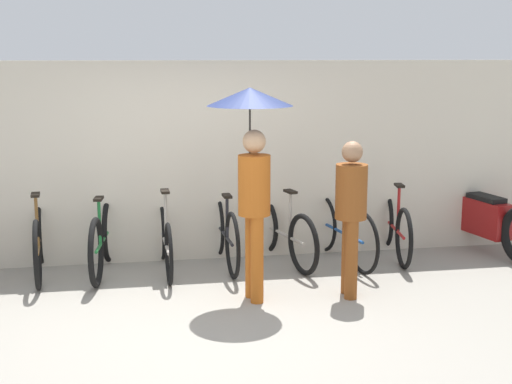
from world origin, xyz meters
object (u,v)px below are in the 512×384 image
Objects in this scene: parked_bicycle_2 at (103,240)px; pedestrian_leading at (252,143)px; parked_bicycle_6 at (341,230)px; pedestrian_center at (351,207)px; parked_bicycle_7 at (394,227)px; motorcycle at (485,220)px; parked_bicycle_3 at (165,240)px; parked_bicycle_4 at (225,233)px; parked_bicycle_1 at (39,241)px; parked_bicycle_5 at (283,233)px.

parked_bicycle_2 is 0.80× the size of pedestrian_leading.
pedestrian_center reaches higher than parked_bicycle_6.
motorcycle is at bearing -80.59° from parked_bicycle_7.
parked_bicycle_3 is 0.70m from parked_bicycle_4.
pedestrian_center is at bearing -109.95° from parked_bicycle_2.
parked_bicycle_1 is at bearing 93.61° from parked_bicycle_2.
parked_bicycle_4 is at bearing 88.32° from pedestrian_leading.
parked_bicycle_4 is 1.79m from pedestrian_center.
parked_bicycle_6 is 0.82× the size of pedestrian_leading.
parked_bicycle_2 is 2.09m from parked_bicycle_5.
parked_bicycle_7 is at bearing -92.39° from parked_bicycle_6.
parked_bicycle_4 is (2.09, 0.01, -0.00)m from parked_bicycle_1.
parked_bicycle_7 is at bearing -94.15° from parked_bicycle_1.
parked_bicycle_5 is 1.78m from pedestrian_leading.
parked_bicycle_6 is 0.85× the size of motorcycle.
pedestrian_leading is 3.59m from motorcycle.
parked_bicycle_3 reaches higher than parked_bicycle_6.
parked_bicycle_7 is at bearing -91.99° from parked_bicycle_4.
parked_bicycle_2 is at bearing 89.55° from parked_bicycle_4.
parked_bicycle_2 is at bearing -97.38° from parked_bicycle_1.
parked_bicycle_5 is 1.40m from parked_bicycle_7.
parked_bicycle_5 is 0.84× the size of motorcycle.
parked_bicycle_5 is 1.06× the size of pedestrian_center.
parked_bicycle_3 is at bearing 100.36° from parked_bicycle_7.
pedestrian_leading is (0.82, -1.07, 1.22)m from parked_bicycle_3.
parked_bicycle_3 is 1.82m from pedestrian_leading.
parked_bicycle_6 is (0.70, -0.08, 0.02)m from parked_bicycle_5.
parked_bicycle_4 is at bearing -84.28° from parked_bicycle_3.
pedestrian_leading reaches higher than motorcycle.
parked_bicycle_4 is 2.09m from parked_bicycle_7.
pedestrian_leading is at bearing 129.05° from parked_bicycle_7.
parked_bicycle_2 reaches higher than parked_bicycle_5.
motorcycle is (3.30, 0.04, 0.01)m from parked_bicycle_4.
parked_bicycle_6 is 1.03× the size of parked_bicycle_7.
parked_bicycle_4 is 0.81× the size of pedestrian_leading.
parked_bicycle_6 reaches higher than parked_bicycle_4.
motorcycle is at bearing -93.97° from parked_bicycle_1.
pedestrian_leading is at bearing -121.89° from parked_bicycle_1.
parked_bicycle_6 reaches higher than parked_bicycle_5.
parked_bicycle_6 is at bearing 32.55° from pedestrian_leading.
parked_bicycle_2 is 0.70m from parked_bicycle_3.
parked_bicycle_6 is 0.71m from parked_bicycle_7.
parked_bicycle_3 is (1.40, -0.08, -0.02)m from parked_bicycle_1.
parked_bicycle_1 is 1.00× the size of parked_bicycle_4.
parked_bicycle_1 is 0.99× the size of parked_bicycle_6.
parked_bicycle_7 is at bearing 58.95° from pedestrian_center.
motorcycle is (2.60, 0.04, 0.04)m from parked_bicycle_5.
pedestrian_leading is at bearing -144.04° from parked_bicycle_3.
parked_bicycle_5 is 0.80× the size of pedestrian_leading.
parked_bicycle_6 is 1.91m from motorcycle.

